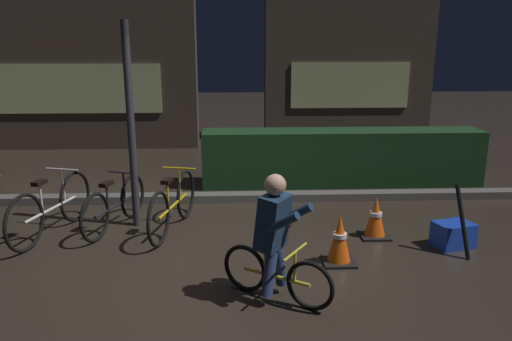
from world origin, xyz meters
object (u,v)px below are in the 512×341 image
at_px(street_post, 131,127).
at_px(parked_bike_center_left, 115,205).
at_px(parked_bike_center_right, 173,205).
at_px(traffic_cone_far, 375,218).
at_px(traffic_cone_near, 339,240).
at_px(blue_crate, 453,235).
at_px(cyclist, 276,237).
at_px(closed_umbrella, 463,222).
at_px(parked_bike_left_mid, 52,208).

relative_size(street_post, parked_bike_center_left, 1.80).
bearing_deg(street_post, parked_bike_center_right, -23.02).
height_order(parked_bike_center_left, traffic_cone_far, parked_bike_center_left).
height_order(traffic_cone_near, blue_crate, traffic_cone_near).
height_order(parked_bike_center_right, cyclist, cyclist).
distance_m(parked_bike_center_left, closed_umbrella, 4.32).
relative_size(street_post, closed_umbrella, 3.15).
height_order(parked_bike_left_mid, closed_umbrella, closed_umbrella).
bearing_deg(parked_bike_center_right, blue_crate, -88.10).
bearing_deg(parked_bike_left_mid, traffic_cone_far, -78.52).
bearing_deg(traffic_cone_far, street_post, 169.83).
xyz_separation_m(parked_bike_left_mid, blue_crate, (4.96, -0.59, -0.22)).
distance_m(parked_bike_center_right, cyclist, 2.20).
xyz_separation_m(parked_bike_center_right, traffic_cone_near, (1.96, -1.08, -0.08)).
distance_m(traffic_cone_far, closed_umbrella, 1.04).
distance_m(traffic_cone_near, closed_umbrella, 1.47).
relative_size(traffic_cone_far, blue_crate, 1.21).
xyz_separation_m(parked_bike_left_mid, closed_umbrella, (4.94, -0.84, 0.04)).
xyz_separation_m(parked_bike_center_left, blue_crate, (4.22, -0.79, -0.18)).
bearing_deg(blue_crate, parked_bike_center_left, 169.43).
distance_m(parked_bike_center_left, blue_crate, 4.29).
bearing_deg(traffic_cone_far, closed_umbrella, -35.36).
relative_size(street_post, parked_bike_center_right, 1.60).
distance_m(street_post, parked_bike_center_right, 1.14).
xyz_separation_m(parked_bike_center_left, closed_umbrella, (4.19, -1.04, 0.08)).
xyz_separation_m(parked_bike_center_right, closed_umbrella, (3.41, -0.93, 0.05)).
distance_m(parked_bike_left_mid, parked_bike_center_right, 1.53).
bearing_deg(parked_bike_left_mid, blue_crate, -81.84).
distance_m(traffic_cone_far, cyclist, 2.08).
bearing_deg(traffic_cone_near, cyclist, -135.83).
relative_size(parked_bike_center_left, blue_crate, 3.38).
distance_m(traffic_cone_near, blue_crate, 1.53).
relative_size(parked_bike_center_left, traffic_cone_near, 2.60).
bearing_deg(blue_crate, parked_bike_left_mid, 173.19).
xyz_separation_m(traffic_cone_far, blue_crate, (0.86, -0.34, -0.11)).
bearing_deg(cyclist, parked_bike_center_left, 168.63).
relative_size(parked_bike_center_right, blue_crate, 3.81).
distance_m(street_post, parked_bike_left_mid, 1.43).
xyz_separation_m(parked_bike_center_left, parked_bike_center_right, (0.78, -0.11, 0.03)).
xyz_separation_m(traffic_cone_near, traffic_cone_far, (0.62, 0.74, -0.02)).
relative_size(street_post, parked_bike_left_mid, 1.57).
distance_m(blue_crate, closed_umbrella, 0.36).
distance_m(parked_bike_center_right, traffic_cone_far, 2.60).
bearing_deg(closed_umbrella, cyclist, 93.59).
xyz_separation_m(parked_bike_left_mid, traffic_cone_near, (3.49, -0.99, -0.09)).
bearing_deg(traffic_cone_far, parked_bike_left_mid, 176.51).
bearing_deg(blue_crate, street_post, 167.21).
xyz_separation_m(parked_bike_left_mid, parked_bike_center_right, (1.53, 0.08, -0.01)).
height_order(street_post, traffic_cone_far, street_post).
bearing_deg(street_post, traffic_cone_near, -27.57).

